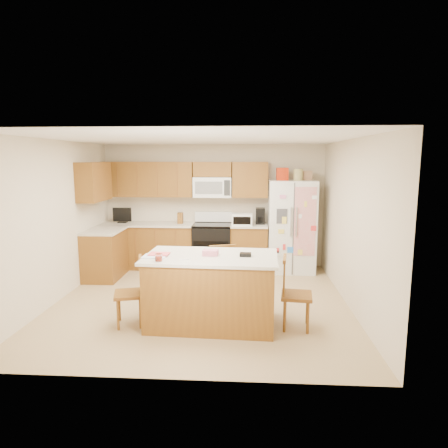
# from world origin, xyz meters

# --- Properties ---
(ground) EXTENTS (4.50, 4.50, 0.00)m
(ground) POSITION_xyz_m (0.00, 0.00, 0.00)
(ground) COLOR tan
(ground) RESTS_ON ground
(room_shell) EXTENTS (4.60, 4.60, 2.52)m
(room_shell) POSITION_xyz_m (0.00, 0.00, 1.44)
(room_shell) COLOR beige
(room_shell) RESTS_ON ground
(cabinetry) EXTENTS (3.36, 1.56, 2.15)m
(cabinetry) POSITION_xyz_m (-0.98, 1.79, 0.91)
(cabinetry) COLOR #8F5F1D
(cabinetry) RESTS_ON ground
(stove) EXTENTS (0.76, 0.65, 1.13)m
(stove) POSITION_xyz_m (0.00, 1.94, 0.47)
(stove) COLOR black
(stove) RESTS_ON ground
(refrigerator) EXTENTS (0.90, 0.79, 2.04)m
(refrigerator) POSITION_xyz_m (1.57, 1.87, 0.92)
(refrigerator) COLOR white
(refrigerator) RESTS_ON ground
(island) EXTENTS (1.78, 1.09, 1.04)m
(island) POSITION_xyz_m (0.24, -0.84, 0.48)
(island) COLOR #8F5F1D
(island) RESTS_ON ground
(windsor_chair_left) EXTENTS (0.47, 0.48, 0.92)m
(windsor_chair_left) POSITION_xyz_m (-0.83, -0.92, 0.44)
(windsor_chair_left) COLOR #8F5F1D
(windsor_chair_left) RESTS_ON ground
(windsor_chair_back) EXTENTS (0.50, 0.49, 0.96)m
(windsor_chair_back) POSITION_xyz_m (0.31, -0.08, 0.45)
(windsor_chair_back) COLOR #8F5F1D
(windsor_chair_back) RESTS_ON ground
(windsor_chair_right) EXTENTS (0.44, 0.45, 0.96)m
(windsor_chair_right) POSITION_xyz_m (1.34, -0.89, 0.45)
(windsor_chair_right) COLOR #8F5F1D
(windsor_chair_right) RESTS_ON ground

